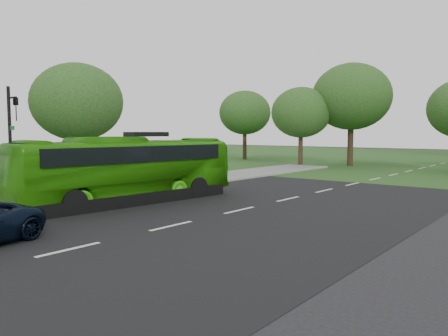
% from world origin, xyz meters
% --- Properties ---
extents(ground, '(160.00, 160.00, 0.00)m').
position_xyz_m(ground, '(0.00, 0.00, 0.00)').
color(ground, black).
rests_on(ground, ground).
extents(street_surfaces, '(120.00, 120.00, 0.15)m').
position_xyz_m(street_surfaces, '(-0.38, 22.75, 0.03)').
color(street_surfaces, black).
rests_on(street_surfaces, ground).
extents(tree_park_a, '(5.79, 5.79, 7.69)m').
position_xyz_m(tree_park_a, '(-10.07, 25.37, 5.22)').
color(tree_park_a, black).
rests_on(tree_park_a, ground).
extents(tree_park_b, '(7.65, 7.65, 10.03)m').
position_xyz_m(tree_park_b, '(-6.36, 28.65, 6.76)').
color(tree_park_b, black).
rests_on(tree_park_b, ground).
extents(tree_park_f, '(6.23, 6.23, 8.31)m').
position_xyz_m(tree_park_f, '(-20.42, 30.21, 5.65)').
color(tree_park_f, black).
rests_on(tree_park_f, ground).
extents(tree_side_near, '(5.81, 5.81, 7.71)m').
position_xyz_m(tree_side_near, '(-14.00, 3.34, 5.23)').
color(tree_side_near, black).
rests_on(tree_side_near, ground).
extents(bus, '(3.72, 11.37, 3.11)m').
position_xyz_m(bus, '(-5.50, 0.49, 1.55)').
color(bus, '#329A0E').
rests_on(bus, ground).
extents(traffic_light, '(0.89, 0.26, 5.49)m').
position_xyz_m(traffic_light, '(-9.92, -2.83, 3.22)').
color(traffic_light, black).
rests_on(traffic_light, ground).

